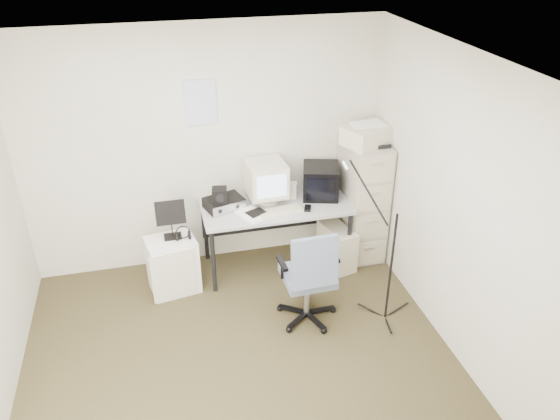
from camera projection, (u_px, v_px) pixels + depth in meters
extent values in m
cube|color=#2B2719|center=(244.00, 372.00, 4.52)|extent=(3.60, 3.60, 0.01)
cube|color=white|center=(230.00, 71.00, 3.31)|extent=(3.60, 3.60, 0.01)
cube|color=silver|center=(206.00, 150.00, 5.44)|extent=(3.60, 0.02, 2.50)
cube|color=silver|center=(463.00, 215.00, 4.30)|extent=(0.02, 3.60, 2.50)
cube|color=white|center=(201.00, 102.00, 5.18)|extent=(0.30, 0.02, 0.44)
cube|color=#B4AA9A|center=(362.00, 200.00, 5.80)|extent=(0.40, 0.60, 1.30)
cube|color=beige|center=(368.00, 135.00, 5.41)|extent=(0.58, 0.49, 0.19)
cube|color=#999999|center=(276.00, 235.00, 5.71)|extent=(1.50, 0.70, 0.73)
cube|color=beige|center=(266.00, 182.00, 5.52)|extent=(0.40, 0.42, 0.42)
cube|color=black|center=(321.00, 181.00, 5.64)|extent=(0.45, 0.47, 0.33)
cube|color=beige|center=(292.00, 190.00, 5.64)|extent=(0.11, 0.11, 0.17)
cube|color=beige|center=(280.00, 212.00, 5.38)|extent=(0.46, 0.22, 0.02)
cube|color=black|center=(308.00, 208.00, 5.44)|extent=(0.10, 0.12, 0.03)
cube|color=black|center=(224.00, 203.00, 5.45)|extent=(0.43, 0.36, 0.10)
cube|color=black|center=(220.00, 195.00, 5.34)|extent=(0.16, 0.16, 0.14)
cube|color=white|center=(252.00, 214.00, 5.34)|extent=(0.32, 0.36, 0.02)
cube|color=beige|center=(337.00, 246.00, 5.79)|extent=(0.33, 0.52, 0.45)
cube|color=slate|center=(308.00, 274.00, 4.89)|extent=(0.59, 0.59, 0.99)
cube|color=silver|center=(173.00, 265.00, 5.38)|extent=(0.52, 0.44, 0.57)
cube|color=black|center=(171.00, 219.00, 5.19)|extent=(0.31, 0.22, 0.41)
torus|color=black|center=(183.00, 235.00, 5.23)|extent=(0.20, 0.20, 0.03)
cylinder|color=black|center=(393.00, 252.00, 4.78)|extent=(0.03, 0.03, 1.45)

